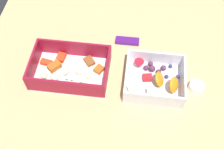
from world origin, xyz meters
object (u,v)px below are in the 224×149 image
at_px(candy_bar, 127,41).
at_px(paper_cup_liner, 196,87).
at_px(fruit_bowl, 155,79).
at_px(pasta_container, 70,70).

distance_m(candy_bar, paper_cup_liner, 0.24).
height_order(fruit_bowl, paper_cup_liner, fruit_bowl).
height_order(pasta_container, paper_cup_liner, pasta_container).
relative_size(pasta_container, paper_cup_liner, 5.21).
relative_size(fruit_bowl, candy_bar, 2.23).
height_order(candy_bar, paper_cup_liner, paper_cup_liner).
distance_m(fruit_bowl, paper_cup_liner, 0.11).
distance_m(pasta_container, paper_cup_liner, 0.34).
bearing_deg(paper_cup_liner, candy_bar, 144.80).
xyz_separation_m(candy_bar, paper_cup_liner, (0.20, -0.14, 0.00)).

